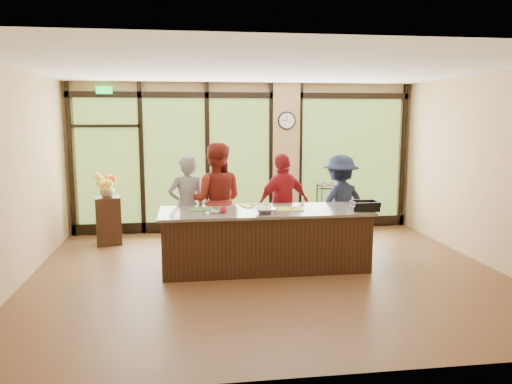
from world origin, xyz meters
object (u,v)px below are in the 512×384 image
object	(u,v)px
island_base	(265,240)
cook_left	(187,207)
roasting_pan	(365,208)
bar_cart	(335,201)
flower_stand	(108,220)
cook_right	(340,203)

from	to	relation	value
island_base	cook_left	xyz separation A→B (m)	(-1.18, 0.74, 0.42)
roasting_pan	bar_cart	world-z (taller)	bar_cart
cook_left	flower_stand	world-z (taller)	cook_left
cook_right	roasting_pan	xyz separation A→B (m)	(0.05, -1.09, 0.11)
island_base	cook_right	distance (m)	1.73
island_base	flower_stand	xyz separation A→B (m)	(-2.62, 1.88, 0.00)
island_base	cook_right	size ratio (longest dim) A/B	1.84
cook_right	flower_stand	xyz separation A→B (m)	(-4.07, 1.03, -0.40)
roasting_pan	flower_stand	bearing A→B (deg)	160.15
cook_left	island_base	bearing A→B (deg)	135.84
cook_left	roasting_pan	bearing A→B (deg)	147.86
island_base	flower_stand	size ratio (longest dim) A/B	3.52
roasting_pan	flower_stand	xyz separation A→B (m)	(-4.12, 2.12, -0.52)
bar_cart	flower_stand	bearing A→B (deg)	-164.16
cook_right	roasting_pan	size ratio (longest dim) A/B	4.24
cook_left	flower_stand	bearing A→B (deg)	-50.12
cook_left	bar_cart	world-z (taller)	cook_left
roasting_pan	flower_stand	world-z (taller)	roasting_pan
island_base	flower_stand	world-z (taller)	same
cook_left	roasting_pan	distance (m)	2.86
flower_stand	bar_cart	xyz separation A→B (m)	(4.48, 0.57, 0.16)
island_base	bar_cart	size ratio (longest dim) A/B	3.07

